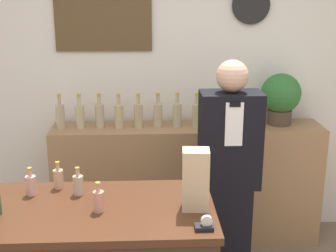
% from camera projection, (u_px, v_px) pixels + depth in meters
% --- Properties ---
extents(back_wall, '(5.20, 0.09, 2.70)m').
position_uv_depth(back_wall, '(164.00, 77.00, 3.86)').
color(back_wall, silver).
rests_on(back_wall, ground_plane).
extents(back_shelf, '(2.17, 0.38, 1.00)m').
position_uv_depth(back_shelf, '(187.00, 184.00, 3.87)').
color(back_shelf, '#9E754C').
rests_on(back_shelf, ground_plane).
extents(shopkeeper, '(0.41, 0.26, 1.62)m').
position_uv_depth(shopkeeper, '(228.00, 177.00, 3.22)').
color(shopkeeper, black).
rests_on(shopkeeper, ground_plane).
extents(potted_plant, '(0.32, 0.32, 0.41)m').
position_uv_depth(potted_plant, '(281.00, 96.00, 3.74)').
color(potted_plant, '#4C3D2D').
rests_on(potted_plant, back_shelf).
extents(paper_bag, '(0.15, 0.12, 0.33)m').
position_uv_depth(paper_bag, '(196.00, 180.00, 2.41)').
color(paper_bag, tan).
rests_on(paper_bag, display_counter).
extents(tape_dispenser, '(0.09, 0.06, 0.07)m').
position_uv_depth(tape_dispenser, '(205.00, 225.00, 2.24)').
color(tape_dispenser, black).
rests_on(tape_dispenser, display_counter).
extents(counter_bottle_1, '(0.06, 0.06, 0.16)m').
position_uv_depth(counter_bottle_1, '(31.00, 185.00, 2.60)').
color(counter_bottle_1, tan).
rests_on(counter_bottle_1, display_counter).
extents(counter_bottle_2, '(0.06, 0.06, 0.16)m').
position_uv_depth(counter_bottle_2, '(58.00, 178.00, 2.69)').
color(counter_bottle_2, tan).
rests_on(counter_bottle_2, display_counter).
extents(counter_bottle_3, '(0.06, 0.06, 0.16)m').
position_uv_depth(counter_bottle_3, '(78.00, 184.00, 2.61)').
color(counter_bottle_3, tan).
rests_on(counter_bottle_3, display_counter).
extents(counter_bottle_4, '(0.06, 0.06, 0.16)m').
position_uv_depth(counter_bottle_4, '(99.00, 200.00, 2.41)').
color(counter_bottle_4, tan).
rests_on(counter_bottle_4, display_counter).
extents(shelf_bottle_0, '(0.07, 0.07, 0.28)m').
position_uv_depth(shelf_bottle_0, '(60.00, 116.00, 3.66)').
color(shelf_bottle_0, tan).
rests_on(shelf_bottle_0, back_shelf).
extents(shelf_bottle_1, '(0.07, 0.07, 0.28)m').
position_uv_depth(shelf_bottle_1, '(80.00, 116.00, 3.66)').
color(shelf_bottle_1, tan).
rests_on(shelf_bottle_1, back_shelf).
extents(shelf_bottle_2, '(0.07, 0.07, 0.28)m').
position_uv_depth(shelf_bottle_2, '(100.00, 115.00, 3.68)').
color(shelf_bottle_2, tan).
rests_on(shelf_bottle_2, back_shelf).
extents(shelf_bottle_3, '(0.07, 0.07, 0.28)m').
position_uv_depth(shelf_bottle_3, '(119.00, 115.00, 3.66)').
color(shelf_bottle_3, tan).
rests_on(shelf_bottle_3, back_shelf).
extents(shelf_bottle_4, '(0.07, 0.07, 0.28)m').
position_uv_depth(shelf_bottle_4, '(138.00, 115.00, 3.68)').
color(shelf_bottle_4, tan).
rests_on(shelf_bottle_4, back_shelf).
extents(shelf_bottle_5, '(0.07, 0.07, 0.28)m').
position_uv_depth(shelf_bottle_5, '(158.00, 114.00, 3.69)').
color(shelf_bottle_5, tan).
rests_on(shelf_bottle_5, back_shelf).
extents(shelf_bottle_6, '(0.07, 0.07, 0.28)m').
position_uv_depth(shelf_bottle_6, '(177.00, 114.00, 3.71)').
color(shelf_bottle_6, tan).
rests_on(shelf_bottle_6, back_shelf).
extents(shelf_bottle_7, '(0.07, 0.07, 0.28)m').
position_uv_depth(shelf_bottle_7, '(197.00, 114.00, 3.70)').
color(shelf_bottle_7, tan).
rests_on(shelf_bottle_7, back_shelf).
extents(shelf_bottle_8, '(0.07, 0.07, 0.28)m').
position_uv_depth(shelf_bottle_8, '(216.00, 114.00, 3.71)').
color(shelf_bottle_8, tan).
rests_on(shelf_bottle_8, back_shelf).
extents(shelf_bottle_9, '(0.07, 0.07, 0.28)m').
position_uv_depth(shelf_bottle_9, '(235.00, 113.00, 3.72)').
color(shelf_bottle_9, tan).
rests_on(shelf_bottle_9, back_shelf).
extents(shelf_bottle_10, '(0.07, 0.07, 0.28)m').
position_uv_depth(shelf_bottle_10, '(254.00, 113.00, 3.73)').
color(shelf_bottle_10, tan).
rests_on(shelf_bottle_10, back_shelf).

